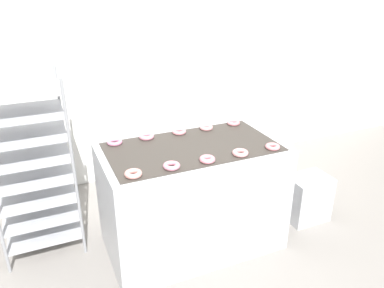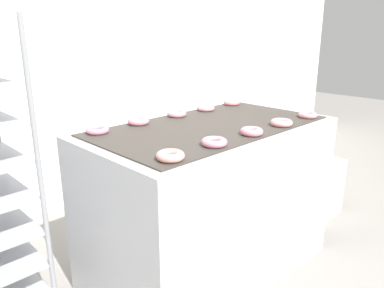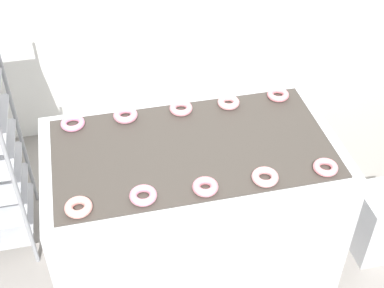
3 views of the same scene
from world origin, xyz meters
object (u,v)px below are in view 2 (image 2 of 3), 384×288
at_px(fryer_machine, 210,200).
at_px(donut_far_center, 177,114).
at_px(donut_far_leftmost, 97,130).
at_px(donut_far_rightmost, 232,102).
at_px(donut_near_left, 214,142).
at_px(donut_near_center, 252,131).
at_px(donut_far_left, 138,121).
at_px(donut_near_rightmost, 308,115).
at_px(donut_far_right, 206,108).
at_px(glaze_bin, 316,188).
at_px(donut_near_right, 281,123).
at_px(donut_near_leftmost, 170,156).

distance_m(fryer_machine, donut_far_center, 0.56).
bearing_deg(donut_far_leftmost, donut_far_center, 0.06).
bearing_deg(donut_far_leftmost, donut_far_rightmost, 0.24).
height_order(donut_near_left, donut_near_center, donut_near_center).
distance_m(donut_near_center, donut_far_left, 0.65).
xyz_separation_m(donut_near_center, donut_near_rightmost, (0.56, 0.00, -0.00)).
bearing_deg(fryer_machine, donut_far_right, 47.70).
xyz_separation_m(donut_far_leftmost, donut_far_left, (0.27, 0.00, 0.00)).
bearing_deg(donut_near_center, donut_far_center, 88.56).
distance_m(glaze_bin, donut_far_center, 1.41).
bearing_deg(fryer_machine, donut_far_center, 88.47).
bearing_deg(donut_near_right, glaze_bin, 11.75).
height_order(donut_near_center, donut_far_right, donut_near_center).
bearing_deg(donut_near_right, donut_far_center, 114.04).
bearing_deg(glaze_bin, donut_far_rightmost, 146.69).
xyz_separation_m(donut_near_center, donut_far_leftmost, (-0.54, 0.58, -0.00)).
height_order(fryer_machine, donut_near_rightmost, donut_near_rightmost).
distance_m(donut_far_left, donut_far_center, 0.29).
bearing_deg(donut_far_center, donut_near_center, -91.44).
xyz_separation_m(donut_near_rightmost, donut_far_left, (-0.84, 0.59, 0.00)).
height_order(glaze_bin, donut_far_center, donut_far_center).
xyz_separation_m(fryer_machine, glaze_bin, (1.15, -0.11, -0.24)).
bearing_deg(donut_near_center, donut_far_rightmost, 47.05).
xyz_separation_m(glaze_bin, donut_far_rightmost, (-0.61, 0.40, 0.72)).
distance_m(donut_near_rightmost, donut_far_rightmost, 0.59).
bearing_deg(glaze_bin, fryer_machine, 174.80).
bearing_deg(donut_near_right, donut_near_rightmost, 0.05).
distance_m(donut_far_right, donut_far_rightmost, 0.28).
relative_size(donut_near_leftmost, donut_far_left, 0.96).
relative_size(fryer_machine, donut_far_center, 12.09).
distance_m(donut_near_rightmost, donut_far_center, 0.80).
relative_size(donut_far_center, donut_far_right, 1.03).
height_order(glaze_bin, donut_near_rightmost, donut_near_rightmost).
relative_size(donut_near_center, donut_far_leftmost, 0.96).
bearing_deg(donut_far_leftmost, donut_near_leftmost, -90.79).
relative_size(donut_near_rightmost, donut_far_leftmost, 0.95).
xyz_separation_m(donut_near_right, donut_far_left, (-0.55, 0.59, 0.00)).
distance_m(donut_near_right, donut_far_rightmost, 0.65).
bearing_deg(fryer_machine, donut_near_left, -134.81).
distance_m(donut_near_left, donut_far_right, 0.79).
xyz_separation_m(donut_near_leftmost, donut_far_leftmost, (0.01, 0.58, -0.00)).
bearing_deg(donut_far_leftmost, donut_near_center, -47.20).
distance_m(donut_near_right, donut_far_leftmost, 1.00).
distance_m(donut_near_leftmost, donut_far_left, 0.65).
xyz_separation_m(donut_near_left, donut_near_center, (0.27, -0.01, 0.00)).
height_order(donut_near_leftmost, donut_near_left, donut_near_leftmost).
relative_size(donut_far_left, donut_far_center, 1.04).
height_order(donut_near_leftmost, donut_near_rightmost, donut_near_leftmost).
distance_m(donut_near_center, donut_far_center, 0.58).
relative_size(donut_near_rightmost, donut_far_rightmost, 0.98).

